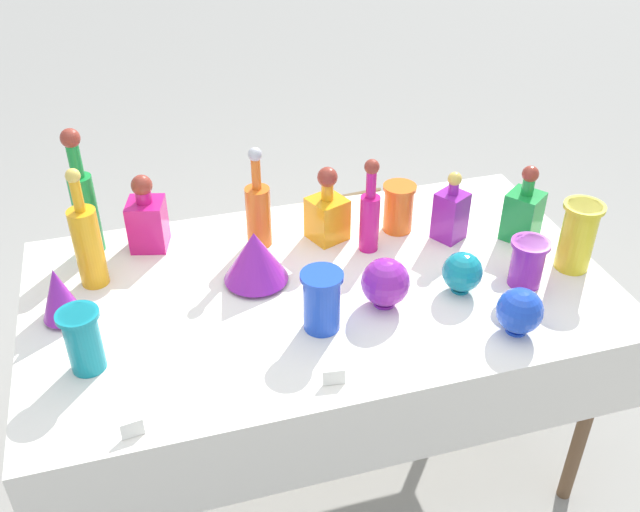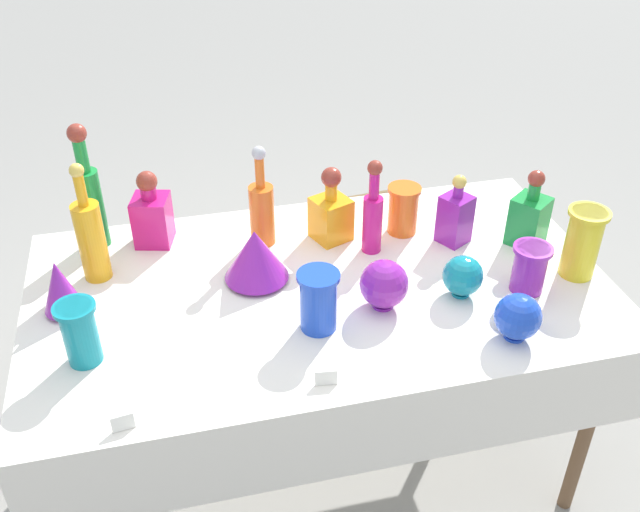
% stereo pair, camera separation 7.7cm
% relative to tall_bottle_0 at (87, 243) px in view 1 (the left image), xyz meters
% --- Properties ---
extents(ground_plane, '(40.00, 40.00, 0.00)m').
position_rel_tall_bottle_0_xyz_m(ground_plane, '(0.63, -0.19, -0.90)').
color(ground_plane, gray).
extents(display_table, '(1.68, 0.95, 0.76)m').
position_rel_tall_bottle_0_xyz_m(display_table, '(0.63, -0.22, -0.20)').
color(display_table, white).
rests_on(display_table, ground).
extents(tall_bottle_0, '(0.08, 0.08, 0.37)m').
position_rel_tall_bottle_0_xyz_m(tall_bottle_0, '(0.00, 0.00, 0.00)').
color(tall_bottle_0, orange).
rests_on(tall_bottle_0, display_table).
extents(tall_bottle_1, '(0.06, 0.06, 0.31)m').
position_rel_tall_bottle_0_xyz_m(tall_bottle_1, '(0.82, -0.05, -0.01)').
color(tall_bottle_1, '#C61972').
rests_on(tall_bottle_1, display_table).
extents(tall_bottle_2, '(0.07, 0.07, 0.41)m').
position_rel_tall_bottle_0_xyz_m(tall_bottle_2, '(-0.00, 0.18, 0.03)').
color(tall_bottle_2, '#198C38').
rests_on(tall_bottle_2, display_table).
extents(tall_bottle_3, '(0.08, 0.08, 0.33)m').
position_rel_tall_bottle_0_xyz_m(tall_bottle_3, '(0.51, 0.07, -0.02)').
color(tall_bottle_3, orange).
rests_on(tall_bottle_3, display_table).
extents(square_decanter_0, '(0.14, 0.14, 0.25)m').
position_rel_tall_bottle_0_xyz_m(square_decanter_0, '(1.31, -0.13, -0.04)').
color(square_decanter_0, '#198C38').
rests_on(square_decanter_0, display_table).
extents(square_decanter_1, '(0.11, 0.11, 0.23)m').
position_rel_tall_bottle_0_xyz_m(square_decanter_1, '(1.09, -0.06, -0.05)').
color(square_decanter_1, purple).
rests_on(square_decanter_1, display_table).
extents(square_decanter_2, '(0.13, 0.13, 0.25)m').
position_rel_tall_bottle_0_xyz_m(square_decanter_2, '(0.17, 0.15, -0.04)').
color(square_decanter_2, '#C61972').
rests_on(square_decanter_2, display_table).
extents(square_decanter_3, '(0.14, 0.14, 0.25)m').
position_rel_tall_bottle_0_xyz_m(square_decanter_3, '(0.72, 0.04, -0.04)').
color(square_decanter_3, orange).
rests_on(square_decanter_3, display_table).
extents(slender_vase_0, '(0.11, 0.11, 0.16)m').
position_rel_tall_bottle_0_xyz_m(slender_vase_0, '(0.95, 0.03, -0.05)').
color(slender_vase_0, orange).
rests_on(slender_vase_0, display_table).
extents(slender_vase_1, '(0.11, 0.11, 0.17)m').
position_rel_tall_bottle_0_xyz_m(slender_vase_1, '(0.58, -0.38, -0.04)').
color(slender_vase_1, blue).
rests_on(slender_vase_1, display_table).
extents(slender_vase_2, '(0.12, 0.12, 0.22)m').
position_rel_tall_bottle_0_xyz_m(slender_vase_2, '(1.38, -0.32, -0.02)').
color(slender_vase_2, yellow).
rests_on(slender_vase_2, display_table).
extents(slender_vase_3, '(0.11, 0.11, 0.14)m').
position_rel_tall_bottle_0_xyz_m(slender_vase_3, '(1.20, -0.35, -0.06)').
color(slender_vase_3, purple).
rests_on(slender_vase_3, display_table).
extents(slender_vase_4, '(0.10, 0.10, 0.17)m').
position_rel_tall_bottle_0_xyz_m(slender_vase_4, '(-0.03, -0.37, -0.04)').
color(slender_vase_4, teal).
rests_on(slender_vase_4, display_table).
extents(fluted_vase_0, '(0.11, 0.11, 0.17)m').
position_rel_tall_bottle_0_xyz_m(fluted_vase_0, '(-0.09, -0.15, -0.05)').
color(fluted_vase_0, purple).
rests_on(fluted_vase_0, display_table).
extents(fluted_vase_1, '(0.19, 0.19, 0.17)m').
position_rel_tall_bottle_0_xyz_m(fluted_vase_1, '(0.45, -0.13, -0.05)').
color(fluted_vase_1, purple).
rests_on(fluted_vase_1, display_table).
extents(round_bowl_0, '(0.11, 0.11, 0.12)m').
position_rel_tall_bottle_0_xyz_m(round_bowl_0, '(1.01, -0.33, -0.07)').
color(round_bowl_0, teal).
rests_on(round_bowl_0, display_table).
extents(round_bowl_1, '(0.14, 0.14, 0.14)m').
position_rel_tall_bottle_0_xyz_m(round_bowl_1, '(0.77, -0.33, -0.06)').
color(round_bowl_1, purple).
rests_on(round_bowl_1, display_table).
extents(round_bowl_2, '(0.12, 0.12, 0.13)m').
position_rel_tall_bottle_0_xyz_m(round_bowl_2, '(1.07, -0.54, -0.07)').
color(round_bowl_2, blue).
rests_on(round_bowl_2, display_table).
extents(price_tag_left, '(0.06, 0.02, 0.04)m').
position_rel_tall_bottle_0_xyz_m(price_tag_left, '(0.55, -0.59, -0.12)').
color(price_tag_left, white).
rests_on(price_tag_left, display_table).
extents(price_tag_center, '(0.05, 0.02, 0.04)m').
position_rel_tall_bottle_0_xyz_m(price_tag_center, '(0.06, -0.62, -0.12)').
color(price_tag_center, white).
rests_on(price_tag_center, display_table).
extents(cardboard_box_behind_left, '(0.52, 0.33, 0.39)m').
position_rel_tall_bottle_0_xyz_m(cardboard_box_behind_left, '(1.02, 0.85, -0.74)').
color(cardboard_box_behind_left, tan).
rests_on(cardboard_box_behind_left, ground).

